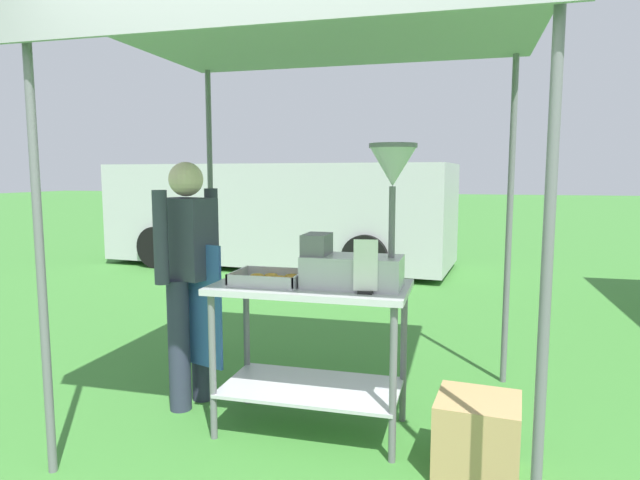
# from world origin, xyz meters

# --- Properties ---
(ground_plane) EXTENTS (70.00, 70.00, 0.00)m
(ground_plane) POSITION_xyz_m (0.00, 6.00, 0.00)
(ground_plane) COLOR #3D7F33
(stall_canopy) EXTENTS (2.54, 2.10, 2.41)m
(stall_canopy) POSITION_xyz_m (-0.15, 1.04, 2.30)
(stall_canopy) COLOR slate
(stall_canopy) RESTS_ON ground
(donut_cart) EXTENTS (1.14, 0.61, 0.89)m
(donut_cart) POSITION_xyz_m (-0.15, 0.94, 0.65)
(donut_cart) COLOR #B7B7BC
(donut_cart) RESTS_ON ground
(donut_tray) EXTENTS (0.41, 0.32, 0.07)m
(donut_tray) POSITION_xyz_m (-0.40, 0.89, 0.91)
(donut_tray) COLOR #B7B7BC
(donut_tray) RESTS_ON donut_cart
(donut_fryer) EXTENTS (0.63, 0.28, 0.81)m
(donut_fryer) POSITION_xyz_m (0.15, 0.92, 1.18)
(donut_fryer) COLOR #B7B7BC
(donut_fryer) RESTS_ON donut_cart
(menu_sign) EXTENTS (0.13, 0.05, 0.29)m
(menu_sign) POSITION_xyz_m (0.20, 0.77, 1.02)
(menu_sign) COLOR black
(menu_sign) RESTS_ON donut_cart
(vendor) EXTENTS (0.46, 0.53, 1.61)m
(vendor) POSITION_xyz_m (-1.02, 1.09, 0.90)
(vendor) COLOR #2D3347
(vendor) RESTS_ON ground
(supply_crate) EXTENTS (0.45, 0.43, 0.40)m
(supply_crate) POSITION_xyz_m (0.80, 0.70, 0.20)
(supply_crate) COLOR tan
(supply_crate) RESTS_ON ground
(van_silver) EXTENTS (5.83, 2.47, 1.69)m
(van_silver) POSITION_xyz_m (-2.30, 6.63, 0.88)
(van_silver) COLOR #BCBCC1
(van_silver) RESTS_ON ground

